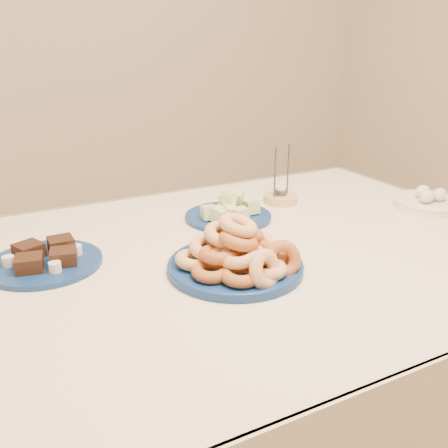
{
  "coord_description": "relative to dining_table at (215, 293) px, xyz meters",
  "views": [
    {
      "loc": [
        -0.5,
        -1.01,
        1.26
      ],
      "look_at": [
        0.0,
        -0.05,
        0.85
      ],
      "focal_mm": 40.0,
      "sensor_mm": 36.0,
      "label": 1
    }
  ],
  "objects": [
    {
      "name": "brownie_plate",
      "position": [
        -0.38,
        0.13,
        0.12
      ],
      "size": [
        0.3,
        0.3,
        0.05
      ],
      "rotation": [
        0.0,
        0.0,
        0.16
      ],
      "color": "navy",
      "rests_on": "dining_table"
    },
    {
      "name": "donut_platter",
      "position": [
        0.01,
        -0.1,
        0.14
      ],
      "size": [
        0.39,
        0.39,
        0.14
      ],
      "rotation": [
        0.0,
        0.0,
        0.26
      ],
      "color": "navy",
      "rests_on": "dining_table"
    },
    {
      "name": "candle_holder",
      "position": [
        0.38,
        0.28,
        0.12
      ],
      "size": [
        0.14,
        0.14,
        0.19
      ],
      "rotation": [
        0.0,
        0.0,
        0.28
      ],
      "color": "tan",
      "rests_on": "dining_table"
    },
    {
      "name": "egg_bowl",
      "position": [
        0.75,
        0.01,
        0.13
      ],
      "size": [
        0.23,
        0.23,
        0.07
      ],
      "rotation": [
        0.0,
        0.0,
        0.12
      ],
      "color": "#F0E3D0",
      "rests_on": "dining_table"
    },
    {
      "name": "dining_table",
      "position": [
        0.0,
        0.0,
        0.0
      ],
      "size": [
        1.71,
        1.11,
        0.75
      ],
      "color": "brown",
      "rests_on": "ground"
    },
    {
      "name": "melon_plate",
      "position": [
        0.16,
        0.21,
        0.13
      ],
      "size": [
        0.32,
        0.32,
        0.09
      ],
      "rotation": [
        0.0,
        0.0,
        -0.31
      ],
      "color": "navy",
      "rests_on": "dining_table"
    }
  ]
}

